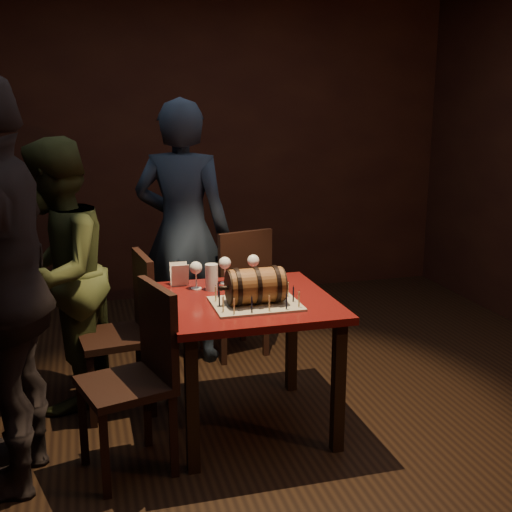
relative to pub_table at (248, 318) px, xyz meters
name	(u,v)px	position (x,y,z in m)	size (l,w,h in m)	color
room_shell	(255,176)	(0.06, 0.08, 0.76)	(5.04, 5.04, 2.80)	black
pub_table	(248,318)	(0.00, 0.00, 0.00)	(0.90, 0.90, 0.75)	#470B0C
cake_board	(256,304)	(0.01, -0.12, 0.12)	(0.45, 0.35, 0.01)	gray
barrel_cake	(255,286)	(0.01, -0.12, 0.21)	(0.35, 0.20, 0.20)	brown
birthday_candles	(256,295)	(0.01, -0.12, 0.16)	(0.40, 0.30, 0.09)	#E6CC89
wine_glass_left	(196,269)	(-0.24, 0.25, 0.23)	(0.07, 0.07, 0.16)	silver
wine_glass_mid	(225,264)	(-0.06, 0.31, 0.23)	(0.07, 0.07, 0.16)	silver
wine_glass_right	(253,262)	(0.12, 0.32, 0.23)	(0.07, 0.07, 0.16)	silver
pint_of_ale	(212,278)	(-0.16, 0.21, 0.18)	(0.07, 0.07, 0.15)	silver
menu_card	(179,275)	(-0.32, 0.34, 0.17)	(0.10, 0.05, 0.13)	white
chair_back	(239,286)	(0.19, 1.00, -0.12)	(0.49, 0.49, 0.93)	black
chair_left_rear	(128,324)	(-0.62, 0.41, -0.12)	(0.45, 0.45, 0.93)	black
chair_left_front	(140,368)	(-0.61, -0.26, -0.12)	(0.49, 0.49, 0.93)	black
person_back	(183,233)	(-0.18, 1.09, 0.27)	(0.66, 0.43, 1.81)	#1B2537
person_left_rear	(57,276)	(-1.00, 0.58, 0.16)	(0.77, 0.60, 1.59)	#323B1D
person_left_front	(2,289)	(-1.20, -0.21, 0.32)	(1.12, 0.47, 1.92)	black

